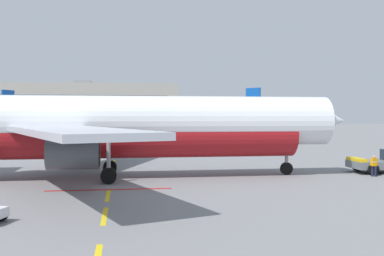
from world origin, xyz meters
name	(u,v)px	position (x,y,z in m)	size (l,w,h in m)	color
ground	(319,159)	(40.00, 40.00, 0.00)	(400.00, 400.00, 0.00)	slate
apron_paint_markings	(113,165)	(18.00, 36.70, 0.00)	(8.00, 93.83, 0.01)	yellow
airliner_foreground	(128,126)	(19.31, 27.43, 3.95)	(34.67, 34.63, 12.20)	white
airliner_mid_left	(213,120)	(41.41, 106.29, 3.58)	(26.20, 28.31, 11.06)	silver
airliner_far_center	(41,124)	(2.57, 91.01, 3.03)	(24.53, 25.74, 9.36)	silver
ground_crew_worker	(374,165)	(38.09, 25.45, 0.93)	(0.66, 0.34, 1.64)	#191E38
terminal_satellite	(42,107)	(-9.21, 166.54, 7.89)	(95.32, 26.57, 17.36)	#9E998E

